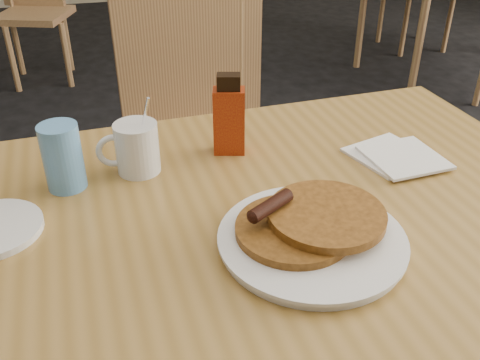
% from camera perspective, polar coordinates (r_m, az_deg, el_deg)
% --- Properties ---
extents(main_table, '(1.31, 0.93, 0.75)m').
position_cam_1_polar(main_table, '(0.97, 1.73, -4.90)').
color(main_table, olive).
rests_on(main_table, floor).
extents(chair_main_far, '(0.47, 0.47, 1.00)m').
position_cam_1_polar(chair_main_far, '(1.65, -4.45, 6.72)').
color(chair_main_far, '#A67F4E').
rests_on(chair_main_far, floor).
extents(pancake_plate, '(0.30, 0.30, 0.07)m').
position_cam_1_polar(pancake_plate, '(0.86, 7.55, -5.68)').
color(pancake_plate, silver).
rests_on(pancake_plate, main_table).
extents(coffee_mug, '(0.12, 0.08, 0.16)m').
position_cam_1_polar(coffee_mug, '(1.04, -11.08, 3.45)').
color(coffee_mug, silver).
rests_on(coffee_mug, main_table).
extents(syrup_bottle, '(0.07, 0.06, 0.17)m').
position_cam_1_polar(syrup_bottle, '(1.09, -1.18, 6.71)').
color(syrup_bottle, maroon).
rests_on(syrup_bottle, main_table).
extents(napkin_stack, '(0.18, 0.19, 0.01)m').
position_cam_1_polar(napkin_stack, '(1.13, 16.37, 2.45)').
color(napkin_stack, white).
rests_on(napkin_stack, main_table).
extents(blue_tumbler, '(0.09, 0.09, 0.13)m').
position_cam_1_polar(blue_tumbler, '(1.02, -18.40, 2.34)').
color(blue_tumbler, '#5692CB').
rests_on(blue_tumbler, main_table).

